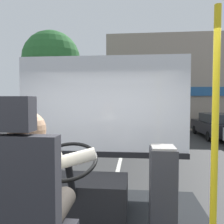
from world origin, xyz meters
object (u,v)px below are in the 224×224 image
handrail_pole (215,153)px  parked_car_black (217,125)px  fare_box (163,191)px  steering_console (79,194)px  bus_driver (33,190)px

handrail_pole → parked_car_black: handrail_pole is taller
fare_box → parked_car_black: bearing=68.4°
steering_console → fare_box: bearing=-19.3°
fare_box → parked_car_black: (4.26, 10.77, -0.48)m
handrail_pole → fare_box: (-0.25, 0.66, -0.53)m
bus_driver → parked_car_black: bearing=66.1°
bus_driver → steering_console: (-0.00, 1.17, -0.51)m
handrail_pole → parked_car_black: bearing=70.7°
steering_console → fare_box: size_ratio=1.28×
steering_console → fare_box: steering_console is taller
parked_car_black → steering_console: bearing=-116.3°
bus_driver → handrail_pole: (1.15, 0.20, 0.21)m
bus_driver → handrail_pole: handrail_pole is taller
bus_driver → steering_console: size_ratio=0.71×
steering_console → fare_box: (0.90, -0.32, 0.20)m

